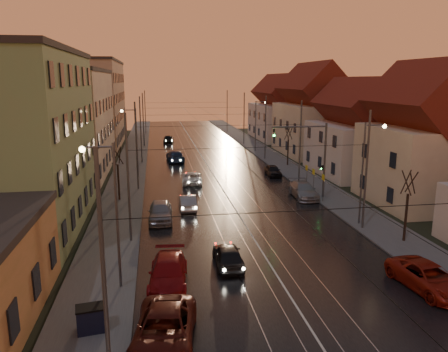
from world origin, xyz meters
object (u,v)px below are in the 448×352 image
street_lamp_0 (110,202)px  parked_right_0 (429,278)px  driving_car_2 (192,178)px  street_lamp_1 (367,164)px  parked_right_2 (273,171)px  street_lamp_3 (258,121)px  driving_car_0 (228,256)px  parked_left_2 (168,273)px  parked_right_1 (303,190)px  parked_left_3 (160,211)px  street_lamp_2 (134,136)px  traffic_light_mast (315,151)px  driving_car_3 (175,156)px  parked_left_1 (164,331)px  dumpster (91,320)px  driving_car_4 (168,139)px  driving_car_1 (187,202)px

street_lamp_0 → parked_right_0: 17.43m
driving_car_2 → street_lamp_0: bearing=79.5°
street_lamp_1 → parked_right_2: 19.04m
street_lamp_3 → driving_car_0: bearing=-105.5°
parked_left_2 → parked_right_1: size_ratio=1.00×
street_lamp_3 → driving_car_0: 43.80m
parked_left_2 → parked_left_3: parked_left_3 is taller
street_lamp_2 → parked_left_2: bearing=-84.1°
traffic_light_mast → street_lamp_0: bearing=-136.9°
driving_car_3 → street_lamp_2: bearing=58.8°
street_lamp_2 → parked_left_1: (2.52, -33.70, -4.12)m
parked_right_1 → driving_car_2: bearing=145.9°
parked_right_2 → street_lamp_0: bearing=-120.2°
traffic_light_mast → parked_left_1: (-14.58, -21.70, -3.83)m
street_lamp_0 → parked_right_2: size_ratio=2.14×
street_lamp_2 → parked_right_0: bearing=-61.5°
parked_right_1 → dumpster: size_ratio=4.21×
driving_car_3 → parked_left_1: size_ratio=0.99×
parked_left_2 → parked_left_3: bearing=96.0°
driving_car_0 → street_lamp_1: bearing=-151.4°
street_lamp_3 → parked_left_2: size_ratio=1.59×
driving_car_0 → driving_car_4: (-1.82, 54.46, 0.02)m
street_lamp_3 → driving_car_4: (-13.49, 12.45, -4.17)m
parked_left_3 → parked_right_2: (13.38, 14.95, -0.15)m
driving_car_2 → parked_left_2: 24.22m
traffic_light_mast → street_lamp_1: bearing=-82.1°
driving_car_3 → parked_right_2: size_ratio=1.45×
street_lamp_3 → dumpster: (-18.88, -48.20, -4.19)m
driving_car_2 → driving_car_1: bearing=86.8°
street_lamp_3 → traffic_light_mast: (-1.11, -28.00, -0.29)m
driving_car_3 → parked_right_1: (11.27, -20.91, -0.06)m
traffic_light_mast → parked_right_2: 11.21m
street_lamp_1 → driving_car_1: 15.27m
driving_car_0 → street_lamp_3: bearing=-104.1°
driving_car_0 → parked_left_2: size_ratio=0.80×
driving_car_2 → street_lamp_3: bearing=-116.9°
driving_car_3 → parked_right_2: bearing=131.9°
street_lamp_3 → parked_left_3: size_ratio=1.74×
street_lamp_2 → street_lamp_3: same height
street_lamp_0 → driving_car_1: size_ratio=2.04×
street_lamp_1 → parked_left_2: size_ratio=1.59×
street_lamp_1 → traffic_light_mast: street_lamp_1 is taller
parked_left_3 → parked_right_2: 20.06m
driving_car_1 → driving_car_2: 9.73m
parked_left_2 → parked_left_1: bearing=-88.9°
street_lamp_2 → parked_left_1: 34.04m
driving_car_3 → parked_right_2: (10.95, -11.00, -0.15)m
traffic_light_mast → parked_left_2: size_ratio=1.43×
driving_car_4 → driving_car_2: bearing=98.1°
parked_right_2 → traffic_light_mast: bearing=-83.1°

